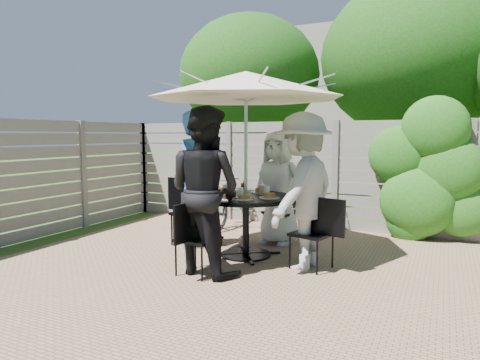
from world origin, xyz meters
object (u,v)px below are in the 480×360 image
at_px(umbrella, 246,85).
at_px(plate_right, 269,196).
at_px(person_back, 278,188).
at_px(plate_extra, 244,198).
at_px(person_left, 198,180).
at_px(chair_left, 191,226).
at_px(bicycle, 235,200).
at_px(patio_table, 246,214).
at_px(chair_front, 198,254).
at_px(person_right, 303,191).
at_px(plate_back, 261,191).
at_px(plate_left, 224,192).
at_px(glass_right, 267,191).
at_px(glass_front, 241,193).
at_px(coffee_cup, 261,190).
at_px(chair_back, 282,223).
at_px(glass_left, 225,190).
at_px(syrup_jug, 244,189).
at_px(person_front, 205,191).
at_px(plate_front, 229,197).
at_px(chair_right, 312,248).

height_order(umbrella, plate_right, umbrella).
relative_size(person_back, plate_extra, 6.94).
distance_m(person_back, plate_right, 0.90).
relative_size(person_left, plate_extra, 8.09).
height_order(chair_left, bicycle, chair_left).
bearing_deg(patio_table, person_back, 80.30).
xyz_separation_m(umbrella, chair_front, (-0.16, -0.95, -1.97)).
xyz_separation_m(person_right, plate_back, (-0.76, 0.49, -0.10)).
bearing_deg(person_back, chair_front, -89.96).
height_order(patio_table, plate_left, plate_left).
bearing_deg(chair_front, glass_right, -17.97).
height_order(glass_front, coffee_cup, glass_front).
height_order(chair_back, bicycle, chair_back).
bearing_deg(glass_left, plate_extra, -33.63).
bearing_deg(glass_right, person_back, 100.00).
xyz_separation_m(umbrella, plate_extra, (0.13, -0.33, -1.40)).
height_order(plate_right, syrup_jug, syrup_jug).
distance_m(person_front, plate_back, 1.20).
relative_size(person_front, glass_left, 13.77).
bearing_deg(glass_front, person_left, 154.78).
bearing_deg(person_back, person_left, -135.00).
height_order(chair_back, glass_right, glass_right).
xyz_separation_m(umbrella, person_left, (-0.82, 0.14, -1.26)).
height_order(person_left, chair_front, person_left).
bearing_deg(plate_left, syrup_jug, -0.24).
height_order(chair_front, plate_extra, plate_extra).
bearing_deg(syrup_jug, plate_front, -91.38).
distance_m(chair_left, person_left, 0.69).
relative_size(plate_back, plate_front, 1.00).
bearing_deg(bicycle, person_left, -81.49).
bearing_deg(bicycle, plate_front, -63.71).
xyz_separation_m(person_front, plate_front, (0.08, 0.46, -0.13)).
distance_m(person_left, person_front, 1.17).
distance_m(plate_front, syrup_jug, 0.42).
distance_m(patio_table, chair_left, 1.00).
height_order(person_right, plate_extra, person_right).
relative_size(chair_front, plate_front, 3.35).
relative_size(glass_front, coffee_cup, 1.17).
bearing_deg(chair_left, chair_back, 47.15).
relative_size(plate_left, glass_right, 1.86).
bearing_deg(chair_right, plate_left, 4.63).
xyz_separation_m(person_left, plate_back, (0.88, 0.21, -0.13)).
relative_size(plate_back, glass_left, 1.86).
xyz_separation_m(plate_extra, glass_right, (0.15, 0.39, 0.05)).
distance_m(person_front, plate_front, 0.49).
relative_size(person_right, plate_left, 7.20).
distance_m(chair_front, person_front, 0.71).
height_order(chair_back, coffee_cup, chair_back).
xyz_separation_m(glass_left, glass_front, (0.33, -0.21, 0.00)).
height_order(chair_back, chair_front, chair_back).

